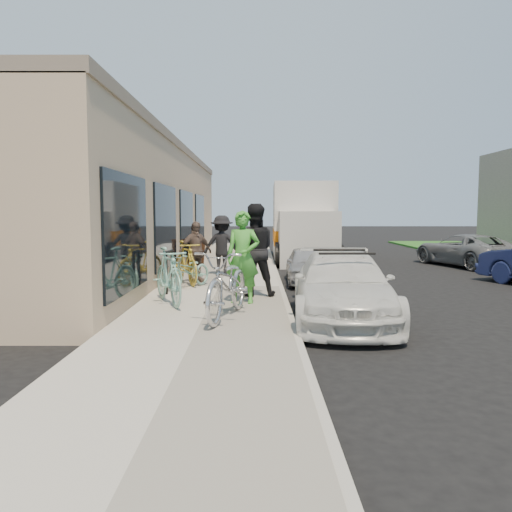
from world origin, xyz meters
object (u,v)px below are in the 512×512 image
object	(u,v)px
woman_rider	(243,257)
bystander_b	(195,252)
sedan_white	(342,287)
cruiser_bike_a	(168,276)
bystander_a	(222,245)
sedan_silver	(308,265)
sandwich_board	(195,252)
tandem_bike	(228,284)
cruiser_bike_b	(189,271)
cruiser_bike_c	(186,263)
moving_truck	(303,226)
far_car_gray	(465,250)
man_standing	(254,250)
bike_rack	(169,267)

from	to	relation	value
woman_rider	bystander_b	size ratio (longest dim) A/B	1.17
sedan_white	cruiser_bike_a	bearing A→B (deg)	170.38
bystander_a	sedan_silver	bearing A→B (deg)	167.40
sandwich_board	tandem_bike	size ratio (longest dim) A/B	0.39
cruiser_bike_b	cruiser_bike_c	size ratio (longest dim) A/B	0.87
woman_rider	cruiser_bike_a	bearing A→B (deg)	-167.29
tandem_bike	cruiser_bike_b	bearing A→B (deg)	120.96
tandem_bike	cruiser_bike_a	size ratio (longest dim) A/B	1.21
sedan_white	cruiser_bike_b	world-z (taller)	sedan_white
sandwich_board	moving_truck	bearing A→B (deg)	57.52
far_car_gray	cruiser_bike_c	bearing A→B (deg)	15.20
bystander_a	woman_rider	bearing A→B (deg)	100.83
sandwich_board	man_standing	size ratio (longest dim) A/B	0.44
sedan_white	tandem_bike	world-z (taller)	tandem_bike
man_standing	bystander_b	world-z (taller)	man_standing
sedan_silver	cruiser_bike_a	distance (m)	5.10
cruiser_bike_b	moving_truck	bearing A→B (deg)	97.62
sandwich_board	cruiser_bike_b	xyz separation A→B (m)	(0.49, -5.27, -0.03)
sandwich_board	far_car_gray	size ratio (longest dim) A/B	0.21
sedan_white	sedan_silver	size ratio (longest dim) A/B	1.45
woman_rider	cruiser_bike_c	xyz separation A→B (m)	(-1.53, 2.65, -0.39)
far_car_gray	man_standing	bearing A→B (deg)	28.25
man_standing	tandem_bike	bearing A→B (deg)	72.64
sandwich_board	bystander_a	size ratio (longest dim) A/B	0.51
woman_rider	bystander_b	distance (m)	3.25
cruiser_bike_c	bike_rack	bearing A→B (deg)	-123.20
woman_rider	cruiser_bike_b	xyz separation A→B (m)	(-1.36, 1.99, -0.52)
woman_rider	cruiser_bike_a	distance (m)	1.55
far_car_gray	bystander_a	distance (m)	9.53
cruiser_bike_c	bystander_a	bearing A→B (deg)	41.33
sedan_white	bystander_a	bearing A→B (deg)	119.83
bike_rack	cruiser_bike_b	distance (m)	0.76
far_car_gray	tandem_bike	distance (m)	12.72
sandwich_board	bike_rack	bearing A→B (deg)	-71.77
far_car_gray	man_standing	distance (m)	10.75
moving_truck	cruiser_bike_c	world-z (taller)	moving_truck
far_car_gray	cruiser_bike_b	distance (m)	11.26
sandwich_board	cruiser_bike_b	bearing A→B (deg)	-67.64
bike_rack	tandem_bike	xyz separation A→B (m)	(1.51, -2.80, 0.01)
cruiser_bike_a	cruiser_bike_c	world-z (taller)	cruiser_bike_a
moving_truck	tandem_bike	bearing A→B (deg)	-100.07
bystander_a	far_car_gray	bearing A→B (deg)	-154.73
moving_truck	cruiser_bike_a	world-z (taller)	moving_truck
sedan_white	tandem_bike	xyz separation A→B (m)	(-2.07, -0.49, 0.12)
woman_rider	cruiser_bike_a	world-z (taller)	woman_rider
man_standing	bystander_a	xyz separation A→B (m)	(-0.95, 3.57, -0.14)
bike_rack	sedan_silver	world-z (taller)	bike_rack
bystander_a	bystander_b	size ratio (longest dim) A/B	1.09
woman_rider	man_standing	bearing A→B (deg)	84.00
sedan_silver	cruiser_bike_b	xyz separation A→B (m)	(-3.09, -1.83, 0.05)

